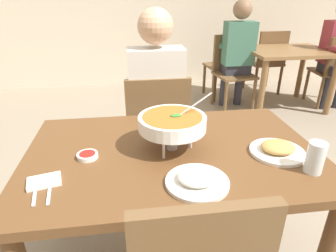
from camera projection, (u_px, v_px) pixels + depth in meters
name	position (u px, v px, depth m)	size (l,w,h in m)	color
dining_table_main	(172.00, 170.00, 1.36)	(1.31, 0.85, 0.74)	brown
chair_diner_main	(157.00, 128.00, 2.05)	(0.44, 0.44, 0.90)	brown
diner_main	(156.00, 95.00, 1.98)	(0.40, 0.45, 1.31)	#2D2D38
curry_bowl	(172.00, 123.00, 1.27)	(0.33, 0.30, 0.26)	silver
rice_plate	(197.00, 179.00, 1.07)	(0.24, 0.24, 0.06)	white
appetizer_plate	(278.00, 149.00, 1.28)	(0.24, 0.24, 0.06)	white
sauce_dish	(88.00, 155.00, 1.25)	(0.09, 0.09, 0.02)	white
napkin_folded	(44.00, 181.00, 1.08)	(0.12, 0.08, 0.02)	white
fork_utensil	(35.00, 191.00, 1.04)	(0.01, 0.17, 0.01)	silver
spoon_utensil	(50.00, 190.00, 1.04)	(0.01, 0.17, 0.01)	silver
drink_glass	(315.00, 159.00, 1.13)	(0.07, 0.07, 0.13)	silver
dining_table_far	(287.00, 60.00, 3.58)	(1.00, 0.80, 0.74)	brown
chair_bg_middle	(232.00, 67.00, 3.65)	(0.49, 0.49, 0.90)	brown
chair_bg_right	(268.00, 59.00, 4.11)	(0.46, 0.46, 0.90)	brown
chair_bg_corner	(230.00, 60.00, 4.02)	(0.49, 0.49, 0.90)	brown
patron_bg_middle	(237.00, 49.00, 3.51)	(0.40, 0.45, 1.31)	#2D2D38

